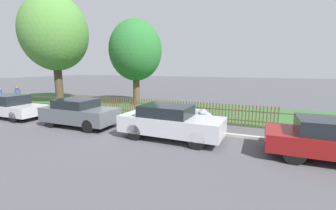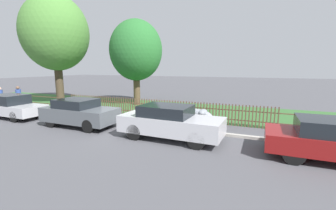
{
  "view_description": "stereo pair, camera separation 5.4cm",
  "coord_description": "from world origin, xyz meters",
  "px_view_note": "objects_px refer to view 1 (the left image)",
  "views": [
    {
      "loc": [
        5.7,
        -9.8,
        3.03
      ],
      "look_at": [
        1.35,
        0.71,
        1.1
      ],
      "focal_mm": 24.0,
      "sensor_mm": 36.0,
      "label": 1
    },
    {
      "loc": [
        5.75,
        -9.77,
        3.03
      ],
      "look_at": [
        1.35,
        0.71,
        1.1
      ],
      "focal_mm": 24.0,
      "sensor_mm": 36.0,
      "label": 2
    }
  ],
  "objects_px": {
    "parked_car_silver_hatchback": "(10,106)",
    "pedestrian_near_fence": "(18,97)",
    "covered_motorcycle": "(195,116)",
    "pedestrian_by_lamp": "(0,97)",
    "parked_car_navy_estate": "(170,122)",
    "tree_nearest_kerb": "(55,33)",
    "tree_behind_motorcycle": "(136,51)",
    "parked_car_black_saloon": "(79,112)"
  },
  "relations": [
    {
      "from": "parked_car_black_saloon",
      "to": "pedestrian_near_fence",
      "type": "bearing_deg",
      "value": 166.68
    },
    {
      "from": "parked_car_navy_estate",
      "to": "covered_motorcycle",
      "type": "distance_m",
      "value": 2.38
    },
    {
      "from": "tree_behind_motorcycle",
      "to": "pedestrian_near_fence",
      "type": "distance_m",
      "value": 9.01
    },
    {
      "from": "pedestrian_near_fence",
      "to": "pedestrian_by_lamp",
      "type": "relative_size",
      "value": 1.1
    },
    {
      "from": "tree_nearest_kerb",
      "to": "pedestrian_near_fence",
      "type": "bearing_deg",
      "value": -92.0
    },
    {
      "from": "parked_car_silver_hatchback",
      "to": "covered_motorcycle",
      "type": "height_order",
      "value": "parked_car_silver_hatchback"
    },
    {
      "from": "covered_motorcycle",
      "to": "tree_nearest_kerb",
      "type": "bearing_deg",
      "value": 168.15
    },
    {
      "from": "parked_car_navy_estate",
      "to": "tree_nearest_kerb",
      "type": "relative_size",
      "value": 0.5
    },
    {
      "from": "parked_car_silver_hatchback",
      "to": "parked_car_navy_estate",
      "type": "height_order",
      "value": "parked_car_navy_estate"
    },
    {
      "from": "tree_behind_motorcycle",
      "to": "pedestrian_by_lamp",
      "type": "distance_m",
      "value": 10.58
    },
    {
      "from": "parked_car_black_saloon",
      "to": "covered_motorcycle",
      "type": "height_order",
      "value": "parked_car_black_saloon"
    },
    {
      "from": "tree_nearest_kerb",
      "to": "parked_car_black_saloon",
      "type": "bearing_deg",
      "value": -36.14
    },
    {
      "from": "parked_car_silver_hatchback",
      "to": "parked_car_navy_estate",
      "type": "relative_size",
      "value": 1.0
    },
    {
      "from": "covered_motorcycle",
      "to": "pedestrian_by_lamp",
      "type": "xyz_separation_m",
      "value": [
        -14.77,
        -0.45,
        0.3
      ]
    },
    {
      "from": "parked_car_navy_estate",
      "to": "pedestrian_near_fence",
      "type": "bearing_deg",
      "value": 172.86
    },
    {
      "from": "parked_car_black_saloon",
      "to": "tree_behind_motorcycle",
      "type": "bearing_deg",
      "value": 96.15
    },
    {
      "from": "parked_car_black_saloon",
      "to": "covered_motorcycle",
      "type": "distance_m",
      "value": 5.96
    },
    {
      "from": "tree_nearest_kerb",
      "to": "pedestrian_by_lamp",
      "type": "distance_m",
      "value": 6.3
    },
    {
      "from": "tree_nearest_kerb",
      "to": "pedestrian_by_lamp",
      "type": "xyz_separation_m",
      "value": [
        -2.13,
        -3.44,
        -4.84
      ]
    },
    {
      "from": "parked_car_black_saloon",
      "to": "tree_behind_motorcycle",
      "type": "xyz_separation_m",
      "value": [
        -0.72,
        7.02,
        3.57
      ]
    },
    {
      "from": "parked_car_silver_hatchback",
      "to": "pedestrian_by_lamp",
      "type": "relative_size",
      "value": 2.82
    },
    {
      "from": "covered_motorcycle",
      "to": "parked_car_navy_estate",
      "type": "bearing_deg",
      "value": -99.5
    },
    {
      "from": "parked_car_navy_estate",
      "to": "covered_motorcycle",
      "type": "xyz_separation_m",
      "value": [
        0.45,
        2.34,
        -0.17
      ]
    },
    {
      "from": "covered_motorcycle",
      "to": "pedestrian_near_fence",
      "type": "relative_size",
      "value": 1.15
    },
    {
      "from": "covered_motorcycle",
      "to": "tree_behind_motorcycle",
      "type": "distance_m",
      "value": 8.73
    },
    {
      "from": "parked_car_black_saloon",
      "to": "parked_car_silver_hatchback",
      "type": "bearing_deg",
      "value": -179.47
    },
    {
      "from": "parked_car_black_saloon",
      "to": "tree_behind_motorcycle",
      "type": "distance_m",
      "value": 7.91
    },
    {
      "from": "parked_car_silver_hatchback",
      "to": "pedestrian_near_fence",
      "type": "height_order",
      "value": "pedestrian_near_fence"
    },
    {
      "from": "parked_car_navy_estate",
      "to": "tree_nearest_kerb",
      "type": "bearing_deg",
      "value": 157.97
    },
    {
      "from": "parked_car_navy_estate",
      "to": "covered_motorcycle",
      "type": "height_order",
      "value": "parked_car_navy_estate"
    },
    {
      "from": "pedestrian_by_lamp",
      "to": "covered_motorcycle",
      "type": "bearing_deg",
      "value": 117.22
    },
    {
      "from": "pedestrian_by_lamp",
      "to": "parked_car_navy_estate",
      "type": "bearing_deg",
      "value": 107.98
    },
    {
      "from": "parked_car_black_saloon",
      "to": "parked_car_navy_estate",
      "type": "bearing_deg",
      "value": -1.25
    },
    {
      "from": "parked_car_black_saloon",
      "to": "pedestrian_near_fence",
      "type": "height_order",
      "value": "pedestrian_near_fence"
    },
    {
      "from": "covered_motorcycle",
      "to": "pedestrian_by_lamp",
      "type": "relative_size",
      "value": 1.26
    },
    {
      "from": "parked_car_navy_estate",
      "to": "pedestrian_by_lamp",
      "type": "xyz_separation_m",
      "value": [
        -14.32,
        1.88,
        0.13
      ]
    },
    {
      "from": "parked_car_navy_estate",
      "to": "tree_behind_motorcycle",
      "type": "relative_size",
      "value": 0.66
    },
    {
      "from": "tree_behind_motorcycle",
      "to": "pedestrian_by_lamp",
      "type": "bearing_deg",
      "value": -148.21
    },
    {
      "from": "parked_car_silver_hatchback",
      "to": "tree_behind_motorcycle",
      "type": "bearing_deg",
      "value": 57.85
    },
    {
      "from": "parked_car_black_saloon",
      "to": "tree_nearest_kerb",
      "type": "distance_m",
      "value": 10.11
    },
    {
      "from": "parked_car_black_saloon",
      "to": "pedestrian_by_lamp",
      "type": "relative_size",
      "value": 2.52
    },
    {
      "from": "parked_car_navy_estate",
      "to": "covered_motorcycle",
      "type": "bearing_deg",
      "value": 80.62
    }
  ]
}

